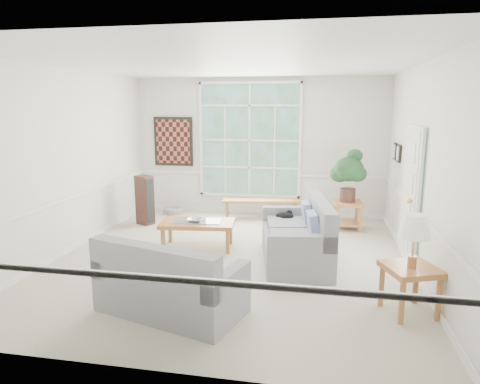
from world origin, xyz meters
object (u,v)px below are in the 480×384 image
Objects in this scene: end_table at (347,215)px; side_table at (409,290)px; coffee_table at (198,234)px; loveseat_front at (171,275)px; loveseat_right at (295,231)px.

end_table is 3.53m from side_table.
end_table is 0.95× the size of side_table.
side_table reaches higher than coffee_table.
end_table is at bearing 98.25° from side_table.
coffee_table is at bearing 149.13° from side_table.
coffee_table is 2.25× the size of end_table.
loveseat_front is 3.02× the size of end_table.
loveseat_front is 2.33m from coffee_table.
loveseat_front reaches higher than coffee_table.
side_table is (3.08, -1.84, 0.06)m from coffee_table.
side_table is (1.41, -1.45, -0.21)m from loveseat_right.
loveseat_right is 3.16× the size of side_table.
loveseat_front is (-1.33, -1.90, -0.04)m from loveseat_right.
side_table is at bearing -55.19° from loveseat_right.
coffee_table is 3.06m from end_table.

